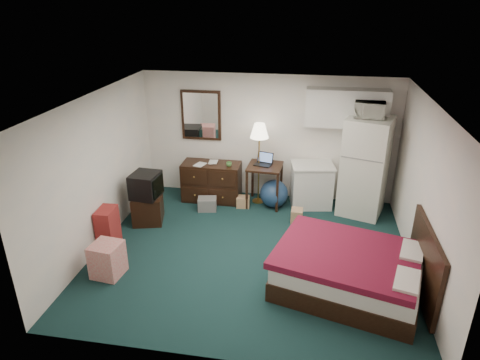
% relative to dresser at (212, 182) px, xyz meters
% --- Properties ---
extents(floor, '(5.00, 4.50, 0.01)m').
position_rel_dresser_xyz_m(floor, '(1.08, -1.83, -0.39)').
color(floor, '#122829').
rests_on(floor, ground).
extents(ceiling, '(5.00, 4.50, 0.01)m').
position_rel_dresser_xyz_m(ceiling, '(1.08, -1.83, 2.11)').
color(ceiling, silver).
rests_on(ceiling, walls).
extents(walls, '(5.01, 4.51, 2.50)m').
position_rel_dresser_xyz_m(walls, '(1.08, -1.83, 0.86)').
color(walls, silver).
rests_on(walls, floor).
extents(mirror, '(0.80, 0.06, 1.00)m').
position_rel_dresser_xyz_m(mirror, '(-0.27, 0.39, 1.26)').
color(mirror, white).
rests_on(mirror, walls).
extents(upper_cabinets, '(1.50, 0.35, 0.70)m').
position_rel_dresser_xyz_m(upper_cabinets, '(2.53, 0.25, 1.56)').
color(upper_cabinets, silver).
rests_on(upper_cabinets, walls).
extents(headboard, '(0.06, 1.56, 1.00)m').
position_rel_dresser_xyz_m(headboard, '(3.54, -2.51, 0.16)').
color(headboard, black).
rests_on(headboard, walls).
extents(dresser, '(1.16, 0.53, 0.79)m').
position_rel_dresser_xyz_m(dresser, '(0.00, 0.00, 0.00)').
color(dresser, black).
rests_on(dresser, floor).
extents(floor_lamp, '(0.44, 0.44, 1.63)m').
position_rel_dresser_xyz_m(floor_lamp, '(0.95, 0.06, 0.42)').
color(floor_lamp, '#C39444').
rests_on(floor_lamp, floor).
extents(desk, '(0.68, 0.68, 0.82)m').
position_rel_dresser_xyz_m(desk, '(1.07, -0.02, 0.02)').
color(desk, black).
rests_on(desk, floor).
extents(exercise_ball, '(0.58, 0.58, 0.55)m').
position_rel_dresser_xyz_m(exercise_ball, '(1.28, -0.10, -0.12)').
color(exercise_ball, navy).
rests_on(exercise_ball, floor).
extents(kitchen_counter, '(0.85, 0.70, 0.84)m').
position_rel_dresser_xyz_m(kitchen_counter, '(1.99, 0.08, 0.02)').
color(kitchen_counter, silver).
rests_on(kitchen_counter, floor).
extents(fridge, '(0.97, 0.97, 1.87)m').
position_rel_dresser_xyz_m(fridge, '(2.94, -0.04, 0.54)').
color(fridge, silver).
rests_on(fridge, floor).
extents(bed, '(2.24, 1.94, 0.61)m').
position_rel_dresser_xyz_m(bed, '(2.56, -2.51, -0.09)').
color(bed, maroon).
rests_on(bed, floor).
extents(tv_stand, '(0.64, 0.67, 0.52)m').
position_rel_dresser_xyz_m(tv_stand, '(-0.95, -1.08, -0.13)').
color(tv_stand, black).
rests_on(tv_stand, floor).
extents(suitcase, '(0.28, 0.44, 0.69)m').
position_rel_dresser_xyz_m(suitcase, '(-1.28, -2.02, -0.05)').
color(suitcase, maroon).
rests_on(suitcase, floor).
extents(retail_box, '(0.46, 0.46, 0.52)m').
position_rel_dresser_xyz_m(retail_box, '(-0.94, -2.76, -0.13)').
color(retail_box, beige).
rests_on(retail_box, floor).
extents(file_bin, '(0.40, 0.33, 0.25)m').
position_rel_dresser_xyz_m(file_bin, '(0.01, -0.47, -0.27)').
color(file_bin, slate).
rests_on(file_bin, floor).
extents(cardboard_box_a, '(0.27, 0.24, 0.21)m').
position_rel_dresser_xyz_m(cardboard_box_a, '(0.68, -0.22, -0.29)').
color(cardboard_box_a, '#A7804C').
rests_on(cardboard_box_a, floor).
extents(cardboard_box_b, '(0.21, 0.25, 0.25)m').
position_rel_dresser_xyz_m(cardboard_box_b, '(1.76, -0.65, -0.27)').
color(cardboard_box_b, '#A7804C').
rests_on(cardboard_box_b, floor).
extents(laptop, '(0.38, 0.34, 0.22)m').
position_rel_dresser_xyz_m(laptop, '(1.03, -0.00, 0.54)').
color(laptop, black).
rests_on(laptop, desk).
extents(crt_tv, '(0.52, 0.55, 0.44)m').
position_rel_dresser_xyz_m(crt_tv, '(-0.94, -1.12, 0.35)').
color(crt_tv, black).
rests_on(crt_tv, tv_stand).
extents(microwave, '(0.54, 0.34, 0.35)m').
position_rel_dresser_xyz_m(microwave, '(2.90, -0.04, 1.65)').
color(microwave, silver).
rests_on(microwave, fridge).
extents(book_a, '(0.18, 0.07, 0.25)m').
position_rel_dresser_xyz_m(book_a, '(-0.28, -0.10, 0.52)').
color(book_a, '#A7804C').
rests_on(book_a, dresser).
extents(book_b, '(0.18, 0.04, 0.23)m').
position_rel_dresser_xyz_m(book_b, '(-0.06, 0.05, 0.51)').
color(book_b, '#A7804C').
rests_on(book_b, dresser).
extents(mug, '(0.12, 0.10, 0.11)m').
position_rel_dresser_xyz_m(mug, '(0.38, -0.09, 0.45)').
color(mug, '#477F3B').
rests_on(mug, dresser).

